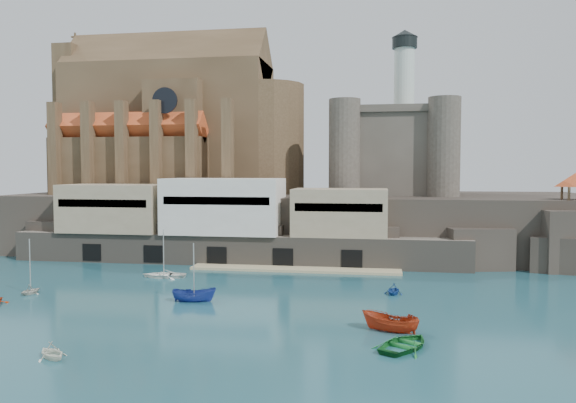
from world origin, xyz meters
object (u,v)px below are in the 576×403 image
at_px(church, 178,129).
at_px(boat_2, 194,301).
at_px(boat_1, 52,358).
at_px(castle_keep, 393,147).

xyz_separation_m(church, boat_2, (18.10, -44.42, -22.13)).
xyz_separation_m(church, boat_1, (13.42, -63.85, -22.13)).
height_order(church, castle_keep, church).
bearing_deg(church, castle_keep, -1.11).
bearing_deg(boat_2, boat_1, 158.27).
bearing_deg(church, boat_2, -67.83).
height_order(church, boat_2, church).
xyz_separation_m(boat_1, boat_2, (4.68, 19.43, 0.00)).
bearing_deg(boat_1, boat_2, 19.11).
distance_m(castle_keep, boat_1, 70.93).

